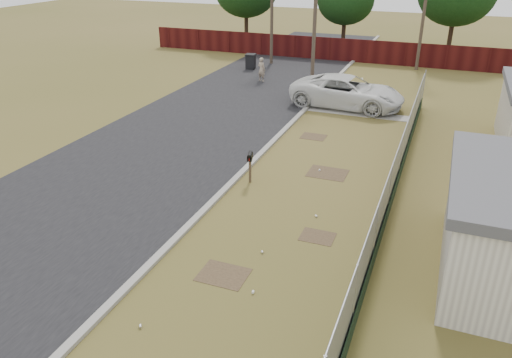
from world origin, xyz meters
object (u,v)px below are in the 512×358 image
at_px(pedestrian, 262,69).
at_px(trash_bin, 251,61).
at_px(mailbox, 250,159).
at_px(pickup_truck, 347,92).

distance_m(pedestrian, trash_bin, 3.87).
height_order(mailbox, pickup_truck, pickup_truck).
bearing_deg(pedestrian, pickup_truck, 169.14).
relative_size(pickup_truck, pedestrian, 3.95).
bearing_deg(trash_bin, pedestrian, -56.91).
distance_m(mailbox, pedestrian, 16.25).
xyz_separation_m(pickup_truck, trash_bin, (-8.87, 7.08, -0.32)).
distance_m(mailbox, trash_bin, 20.02).
bearing_deg(pedestrian, trash_bin, -38.13).
xyz_separation_m(pedestrian, trash_bin, (-2.11, 3.23, -0.24)).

